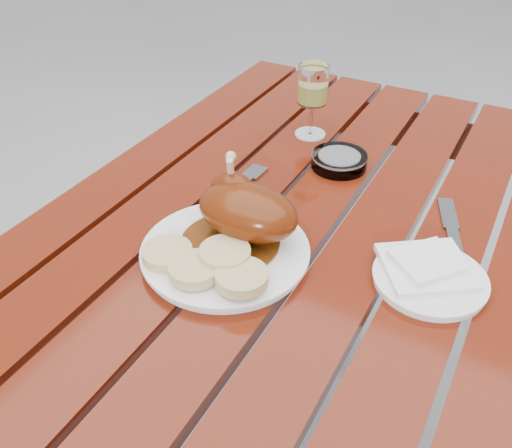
{
  "coord_description": "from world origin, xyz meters",
  "views": [
    {
      "loc": [
        0.3,
        -0.72,
        1.3
      ],
      "look_at": [
        -0.04,
        -0.1,
        0.78
      ],
      "focal_mm": 40.0,
      "sensor_mm": 36.0,
      "label": 1
    }
  ],
  "objects": [
    {
      "name": "wine_glass",
      "position": [
        -0.11,
        0.27,
        0.82
      ],
      "size": [
        0.07,
        0.07,
        0.15
      ],
      "primitive_type": "cylinder",
      "rotation": [
        0.0,
        0.0,
        0.12
      ],
      "color": "#E3DE67",
      "rests_on": "table"
    },
    {
      "name": "napkin",
      "position": [
        0.22,
        -0.06,
        0.77
      ],
      "size": [
        0.16,
        0.16,
        0.01
      ],
      "primitive_type": "cube",
      "rotation": [
        0.0,
        0.0,
        0.62
      ],
      "color": "white",
      "rests_on": "side_plate"
    },
    {
      "name": "roast_duck",
      "position": [
        -0.05,
        -0.11,
        0.81
      ],
      "size": [
        0.17,
        0.16,
        0.12
      ],
      "color": "#552809",
      "rests_on": "dinner_plate"
    },
    {
      "name": "ashtray",
      "position": [
        -0.01,
        0.18,
        0.76
      ],
      "size": [
        0.11,
        0.11,
        0.03
      ],
      "primitive_type": "cylinder",
      "rotation": [
        0.0,
        0.0,
        -0.01
      ],
      "color": "#B2B7BC",
      "rests_on": "table"
    },
    {
      "name": "table",
      "position": [
        0.0,
        0.0,
        0.38
      ],
      "size": [
        0.8,
        1.2,
        0.75
      ],
      "primitive_type": "cube",
      "color": "maroon",
      "rests_on": "ground"
    },
    {
      "name": "dinner_plate",
      "position": [
        -0.06,
        -0.16,
        0.76
      ],
      "size": [
        0.34,
        0.34,
        0.02
      ],
      "primitive_type": "cylinder",
      "rotation": [
        0.0,
        0.0,
        0.42
      ],
      "color": "white",
      "rests_on": "table"
    },
    {
      "name": "side_plate",
      "position": [
        0.23,
        -0.07,
        0.76
      ],
      "size": [
        0.18,
        0.18,
        0.01
      ],
      "primitive_type": "cylinder",
      "rotation": [
        0.0,
        0.0,
        -0.08
      ],
      "color": "white",
      "rests_on": "table"
    },
    {
      "name": "bread_dumplings",
      "position": [
        -0.05,
        -0.21,
        0.78
      ],
      "size": [
        0.2,
        0.11,
        0.03
      ],
      "color": "tan",
      "rests_on": "dinner_plate"
    },
    {
      "name": "knife",
      "position": [
        0.24,
        0.03,
        0.75
      ],
      "size": [
        0.08,
        0.19,
        0.01
      ],
      "primitive_type": "cube",
      "rotation": [
        0.0,
        0.0,
        0.36
      ],
      "color": "gray",
      "rests_on": "table"
    },
    {
      "name": "fork",
      "position": [
        -0.14,
        0.01,
        0.75
      ],
      "size": [
        0.03,
        0.16,
        0.01
      ],
      "primitive_type": "cube",
      "rotation": [
        0.0,
        0.0,
        -0.04
      ],
      "color": "gray",
      "rests_on": "table"
    }
  ]
}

